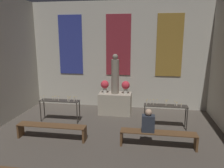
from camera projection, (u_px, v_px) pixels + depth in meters
The scene contains 10 objects.
wall_back at pixel (118, 55), 9.46m from camera, with size 7.82×0.16×4.57m.
altar at pixel (115, 103), 8.89m from camera, with size 1.30×0.69×0.87m.
statue at pixel (115, 75), 8.64m from camera, with size 0.31×0.31×1.58m.
flower_vase_left at pixel (105, 85), 8.80m from camera, with size 0.33×0.33×0.51m.
flower_vase_right at pixel (126, 86), 8.67m from camera, with size 0.33×0.33×0.51m.
candle_rack_left at pixel (60, 103), 8.05m from camera, with size 1.46×0.36×0.99m.
candle_rack_right at pixel (165, 108), 7.47m from camera, with size 1.46×0.36×1.00m.
pew_back_left at pixel (52, 129), 6.70m from camera, with size 2.15×0.36×0.45m.
pew_back_right at pixel (158, 136), 6.21m from camera, with size 2.15×0.36×0.45m.
person_seated at pixel (148, 122), 6.17m from camera, with size 0.36×0.24×0.67m.
Camera 1 is at (1.21, 0.16, 3.10)m, focal length 35.00 mm.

